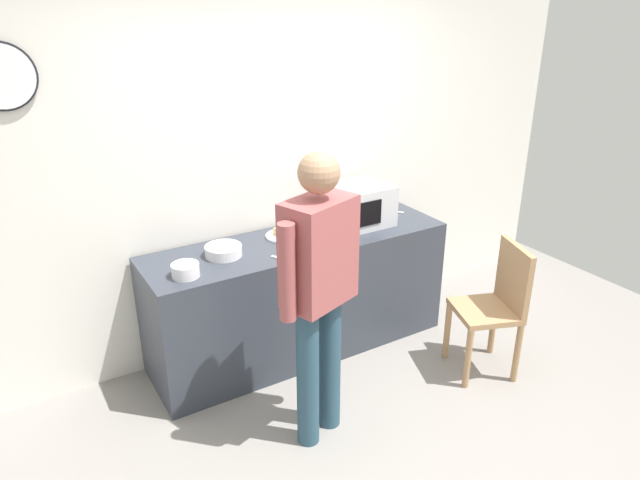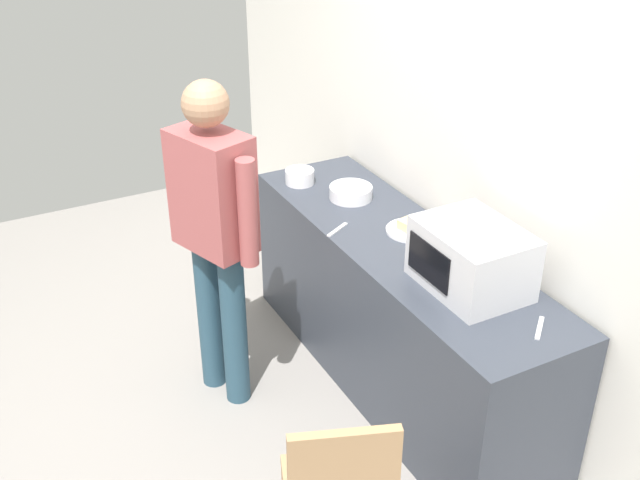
{
  "view_description": "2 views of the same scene",
  "coord_description": "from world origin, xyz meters",
  "px_view_note": "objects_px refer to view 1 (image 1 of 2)",
  "views": [
    {
      "loc": [
        -1.81,
        -2.07,
        2.48
      ],
      "look_at": [
        -0.06,
        0.82,
        1.04
      ],
      "focal_mm": 32.78,
      "sensor_mm": 36.0,
      "label": 1
    },
    {
      "loc": [
        2.82,
        -0.73,
        2.78
      ],
      "look_at": [
        -0.05,
        0.78,
        0.97
      ],
      "focal_mm": 43.1,
      "sensor_mm": 36.0,
      "label": 2
    }
  ],
  "objects_px": {
    "sandwich_plate": "(284,234)",
    "person_standing": "(319,281)",
    "cereal_bowl": "(185,270)",
    "wooden_chair": "(496,303)",
    "spoon_utensil": "(282,259)",
    "salad_bowl": "(223,251)",
    "fork_utensil": "(393,212)",
    "microwave": "(355,205)"
  },
  "relations": [
    {
      "from": "salad_bowl",
      "to": "wooden_chair",
      "type": "xyz_separation_m",
      "value": [
        1.57,
        -0.95,
        -0.39
      ]
    },
    {
      "from": "salad_bowl",
      "to": "spoon_utensil",
      "type": "height_order",
      "value": "salad_bowl"
    },
    {
      "from": "salad_bowl",
      "to": "fork_utensil",
      "type": "xyz_separation_m",
      "value": [
        1.46,
        0.08,
        -0.03
      ]
    },
    {
      "from": "person_standing",
      "to": "cereal_bowl",
      "type": "bearing_deg",
      "value": 125.44
    },
    {
      "from": "cereal_bowl",
      "to": "person_standing",
      "type": "relative_size",
      "value": 0.1
    },
    {
      "from": "sandwich_plate",
      "to": "wooden_chair",
      "type": "bearing_deg",
      "value": -43.42
    },
    {
      "from": "wooden_chair",
      "to": "sandwich_plate",
      "type": "bearing_deg",
      "value": 136.58
    },
    {
      "from": "microwave",
      "to": "sandwich_plate",
      "type": "bearing_deg",
      "value": 173.73
    },
    {
      "from": "sandwich_plate",
      "to": "fork_utensil",
      "type": "height_order",
      "value": "sandwich_plate"
    },
    {
      "from": "wooden_chair",
      "to": "salad_bowl",
      "type": "bearing_deg",
      "value": 149.01
    },
    {
      "from": "cereal_bowl",
      "to": "wooden_chair",
      "type": "xyz_separation_m",
      "value": [
        1.89,
        -0.78,
        -0.4
      ]
    },
    {
      "from": "cereal_bowl",
      "to": "spoon_utensil",
      "type": "bearing_deg",
      "value": -8.21
    },
    {
      "from": "sandwich_plate",
      "to": "cereal_bowl",
      "type": "height_order",
      "value": "cereal_bowl"
    },
    {
      "from": "wooden_chair",
      "to": "person_standing",
      "type": "bearing_deg",
      "value": 177.41
    },
    {
      "from": "fork_utensil",
      "to": "person_standing",
      "type": "bearing_deg",
      "value": -142.76
    },
    {
      "from": "fork_utensil",
      "to": "sandwich_plate",
      "type": "bearing_deg",
      "value": 179.92
    },
    {
      "from": "person_standing",
      "to": "wooden_chair",
      "type": "relative_size",
      "value": 1.86
    },
    {
      "from": "microwave",
      "to": "cereal_bowl",
      "type": "distance_m",
      "value": 1.39
    },
    {
      "from": "salad_bowl",
      "to": "wooden_chair",
      "type": "bearing_deg",
      "value": -30.99
    },
    {
      "from": "person_standing",
      "to": "wooden_chair",
      "type": "distance_m",
      "value": 1.47
    },
    {
      "from": "sandwich_plate",
      "to": "person_standing",
      "type": "bearing_deg",
      "value": -106.96
    },
    {
      "from": "sandwich_plate",
      "to": "wooden_chair",
      "type": "height_order",
      "value": "sandwich_plate"
    },
    {
      "from": "spoon_utensil",
      "to": "person_standing",
      "type": "bearing_deg",
      "value": -99.25
    },
    {
      "from": "salad_bowl",
      "to": "spoon_utensil",
      "type": "distance_m",
      "value": 0.39
    },
    {
      "from": "salad_bowl",
      "to": "cereal_bowl",
      "type": "xyz_separation_m",
      "value": [
        -0.31,
        -0.16,
        0.01
      ]
    },
    {
      "from": "microwave",
      "to": "fork_utensil",
      "type": "distance_m",
      "value": 0.44
    },
    {
      "from": "sandwich_plate",
      "to": "salad_bowl",
      "type": "relative_size",
      "value": 1.08
    },
    {
      "from": "salad_bowl",
      "to": "sandwich_plate",
      "type": "bearing_deg",
      "value": 9.16
    },
    {
      "from": "microwave",
      "to": "salad_bowl",
      "type": "relative_size",
      "value": 2.07
    },
    {
      "from": "fork_utensil",
      "to": "person_standing",
      "type": "distance_m",
      "value": 1.59
    },
    {
      "from": "spoon_utensil",
      "to": "cereal_bowl",
      "type": "bearing_deg",
      "value": 171.79
    },
    {
      "from": "salad_bowl",
      "to": "person_standing",
      "type": "xyz_separation_m",
      "value": [
        0.2,
        -0.88,
        0.11
      ]
    },
    {
      "from": "spoon_utensil",
      "to": "wooden_chair",
      "type": "xyz_separation_m",
      "value": [
        1.27,
        -0.69,
        -0.36
      ]
    },
    {
      "from": "cereal_bowl",
      "to": "fork_utensil",
      "type": "distance_m",
      "value": 1.79
    },
    {
      "from": "fork_utensil",
      "to": "spoon_utensil",
      "type": "bearing_deg",
      "value": -164.13
    },
    {
      "from": "person_standing",
      "to": "wooden_chair",
      "type": "bearing_deg",
      "value": -2.59
    },
    {
      "from": "sandwich_plate",
      "to": "salad_bowl",
      "type": "distance_m",
      "value": 0.5
    },
    {
      "from": "fork_utensil",
      "to": "salad_bowl",
      "type": "bearing_deg",
      "value": -176.95
    },
    {
      "from": "salad_bowl",
      "to": "person_standing",
      "type": "height_order",
      "value": "person_standing"
    },
    {
      "from": "microwave",
      "to": "spoon_utensil",
      "type": "bearing_deg",
      "value": -160.37
    },
    {
      "from": "wooden_chair",
      "to": "spoon_utensil",
      "type": "bearing_deg",
      "value": 151.44
    },
    {
      "from": "person_standing",
      "to": "fork_utensil",
      "type": "bearing_deg",
      "value": 37.24
    }
  ]
}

